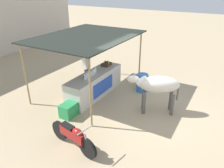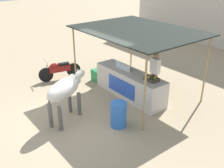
{
  "view_description": "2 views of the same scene",
  "coord_description": "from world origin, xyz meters",
  "px_view_note": "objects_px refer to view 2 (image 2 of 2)",
  "views": [
    {
      "loc": [
        -6.66,
        -2.45,
        4.28
      ],
      "look_at": [
        -0.04,
        1.36,
        0.7
      ],
      "focal_mm": 35.0,
      "sensor_mm": 36.0,
      "label": 1
    },
    {
      "loc": [
        6.43,
        -3.62,
        4.49
      ],
      "look_at": [
        0.16,
        1.26,
        0.81
      ],
      "focal_mm": 42.0,
      "sensor_mm": 36.0,
      "label": 2
    }
  ],
  "objects_px": {
    "cooler_box": "(99,76)",
    "motorcycle_parked": "(59,70)",
    "vendor_behind_counter": "(155,74)",
    "fruit_crate": "(152,79)",
    "cow": "(65,90)",
    "water_barrel": "(119,114)",
    "stall_counter": "(130,84)"
  },
  "relations": [
    {
      "from": "fruit_crate",
      "to": "cow",
      "type": "bearing_deg",
      "value": -110.55
    },
    {
      "from": "stall_counter",
      "to": "water_barrel",
      "type": "xyz_separation_m",
      "value": [
        1.27,
        -1.56,
        -0.09
      ]
    },
    {
      "from": "cooler_box",
      "to": "water_barrel",
      "type": "bearing_deg",
      "value": -25.56
    },
    {
      "from": "fruit_crate",
      "to": "motorcycle_parked",
      "type": "bearing_deg",
      "value": -161.46
    },
    {
      "from": "cooler_box",
      "to": "motorcycle_parked",
      "type": "bearing_deg",
      "value": -135.39
    },
    {
      "from": "stall_counter",
      "to": "vendor_behind_counter",
      "type": "height_order",
      "value": "vendor_behind_counter"
    },
    {
      "from": "motorcycle_parked",
      "to": "cooler_box",
      "type": "bearing_deg",
      "value": 44.61
    },
    {
      "from": "water_barrel",
      "to": "motorcycle_parked",
      "type": "bearing_deg",
      "value": 176.38
    },
    {
      "from": "cooler_box",
      "to": "motorcycle_parked",
      "type": "relative_size",
      "value": 0.34
    },
    {
      "from": "cooler_box",
      "to": "motorcycle_parked",
      "type": "distance_m",
      "value": 1.71
    },
    {
      "from": "cooler_box",
      "to": "cow",
      "type": "xyz_separation_m",
      "value": [
        1.79,
        -2.51,
        0.79
      ]
    },
    {
      "from": "vendor_behind_counter",
      "to": "motorcycle_parked",
      "type": "height_order",
      "value": "vendor_behind_counter"
    },
    {
      "from": "stall_counter",
      "to": "water_barrel",
      "type": "height_order",
      "value": "stall_counter"
    },
    {
      "from": "stall_counter",
      "to": "vendor_behind_counter",
      "type": "distance_m",
      "value": 0.97
    },
    {
      "from": "vendor_behind_counter",
      "to": "cooler_box",
      "type": "bearing_deg",
      "value": -159.5
    },
    {
      "from": "vendor_behind_counter",
      "to": "stall_counter",
      "type": "bearing_deg",
      "value": -123.14
    },
    {
      "from": "motorcycle_parked",
      "to": "stall_counter",
      "type": "bearing_deg",
      "value": 23.31
    },
    {
      "from": "vendor_behind_counter",
      "to": "motorcycle_parked",
      "type": "relative_size",
      "value": 0.92
    },
    {
      "from": "cooler_box",
      "to": "water_barrel",
      "type": "distance_m",
      "value": 3.39
    },
    {
      "from": "water_barrel",
      "to": "fruit_crate",
      "type": "bearing_deg",
      "value": 99.28
    },
    {
      "from": "fruit_crate",
      "to": "water_barrel",
      "type": "bearing_deg",
      "value": -80.72
    },
    {
      "from": "stall_counter",
      "to": "vendor_behind_counter",
      "type": "bearing_deg",
      "value": 56.86
    },
    {
      "from": "stall_counter",
      "to": "motorcycle_parked",
      "type": "distance_m",
      "value": 3.25
    },
    {
      "from": "fruit_crate",
      "to": "vendor_behind_counter",
      "type": "xyz_separation_m",
      "value": [
        -0.52,
        0.7,
        -0.18
      ]
    },
    {
      "from": "stall_counter",
      "to": "motorcycle_parked",
      "type": "relative_size",
      "value": 1.68
    },
    {
      "from": "vendor_behind_counter",
      "to": "cow",
      "type": "xyz_separation_m",
      "value": [
        -0.48,
        -3.36,
        0.18
      ]
    },
    {
      "from": "cooler_box",
      "to": "stall_counter",
      "type": "bearing_deg",
      "value": 3.12
    },
    {
      "from": "vendor_behind_counter",
      "to": "cow",
      "type": "bearing_deg",
      "value": -98.11
    },
    {
      "from": "stall_counter",
      "to": "vendor_behind_counter",
      "type": "relative_size",
      "value": 1.82
    },
    {
      "from": "fruit_crate",
      "to": "cow",
      "type": "distance_m",
      "value": 2.84
    },
    {
      "from": "cow",
      "to": "motorcycle_parked",
      "type": "xyz_separation_m",
      "value": [
        -3.0,
        1.32,
        -0.61
      ]
    },
    {
      "from": "cow",
      "to": "motorcycle_parked",
      "type": "height_order",
      "value": "cow"
    }
  ]
}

